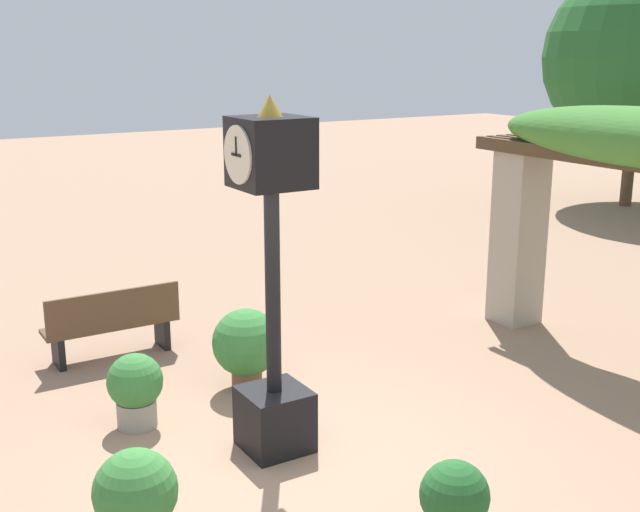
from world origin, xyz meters
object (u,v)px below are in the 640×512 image
potted_plant_near_left (246,345)px  potted_plant_far_left (135,388)px  potted_plant_near_right (136,498)px  potted_plant_far_right (454,503)px  park_bench (112,324)px  pedestal_clock (273,280)px

potted_plant_near_left → potted_plant_far_left: potted_plant_near_left is taller
potted_plant_near_left → potted_plant_far_left: (0.25, -1.35, -0.11)m
potted_plant_near_right → potted_plant_far_right: potted_plant_near_right is taller
potted_plant_near_right → potted_plant_far_left: 2.14m
potted_plant_near_right → park_bench: size_ratio=0.51×
potted_plant_far_left → park_bench: (-1.93, 0.37, 0.02)m
potted_plant_far_left → potted_plant_far_right: (3.31, 1.29, 0.04)m
pedestal_clock → potted_plant_far_right: 2.52m
potted_plant_near_right → potted_plant_near_left: bearing=138.3°
potted_plant_far_left → potted_plant_far_right: 3.55m
pedestal_clock → potted_plant_near_left: 1.82m
potted_plant_near_left → potted_plant_near_right: (2.28, -2.03, -0.06)m
pedestal_clock → potted_plant_near_right: 2.24m
potted_plant_near_left → park_bench: bearing=-149.7°
potted_plant_near_left → park_bench: 1.95m
pedestal_clock → potted_plant_far_right: pedestal_clock is taller
pedestal_clock → potted_plant_near_left: (-1.37, 0.38, -1.14)m
potted_plant_near_right → park_bench: (-3.96, 1.05, -0.02)m
potted_plant_far_left → park_bench: 1.97m
pedestal_clock → park_bench: pedestal_clock is taller
potted_plant_far_left → potted_plant_far_right: potted_plant_far_right is taller
potted_plant_far_right → potted_plant_far_left: bearing=-158.7°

